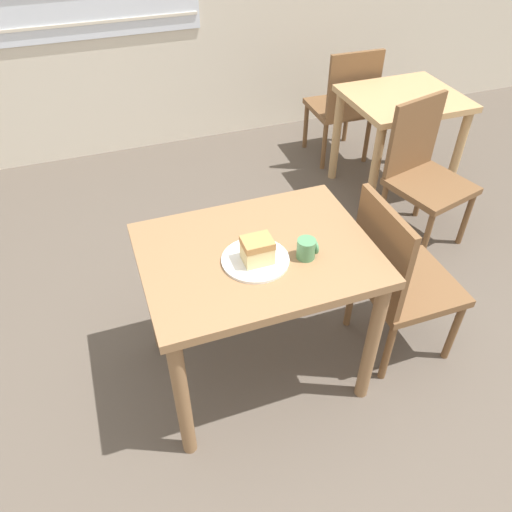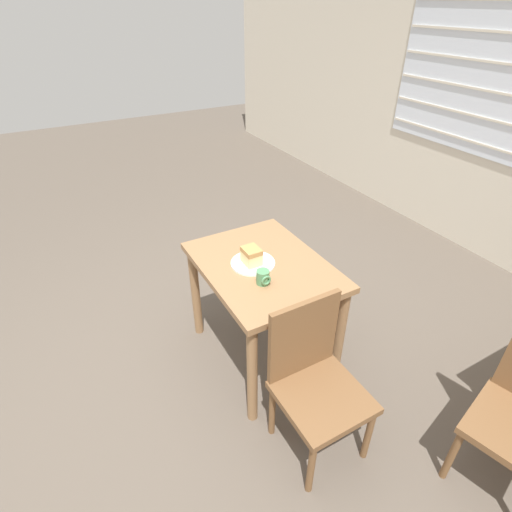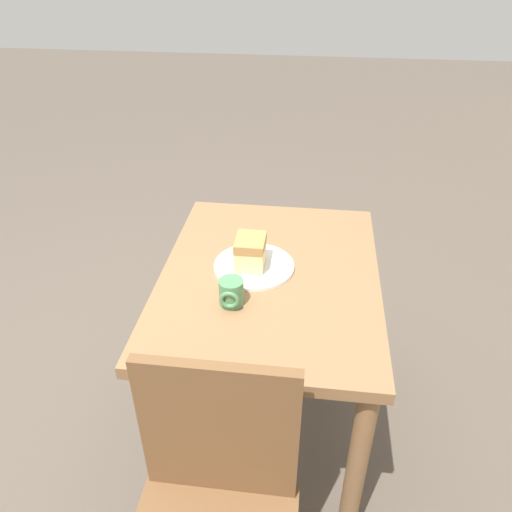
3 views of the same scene
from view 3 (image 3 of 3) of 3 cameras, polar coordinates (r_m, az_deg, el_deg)
The scene contains 5 objects.
ground_plane at distance 2.21m, azimuth -13.71°, elevation -18.27°, with size 14.00×14.00×0.00m, color brown.
dining_table_near at distance 1.71m, azimuth 1.52°, elevation -5.46°, with size 0.93×0.71×0.76m.
plate at distance 1.65m, azimuth -0.22°, elevation -1.14°, with size 0.27×0.27×0.01m.
cake_slice at distance 1.62m, azimuth -0.64°, elevation 0.48°, with size 0.12×0.10×0.10m.
coffee_mug at distance 1.48m, azimuth -2.85°, elevation -4.23°, with size 0.08×0.07×0.08m.
Camera 3 is at (1.24, 0.66, 1.71)m, focal length 35.00 mm.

